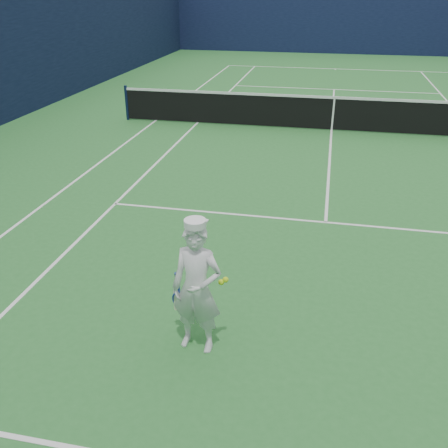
# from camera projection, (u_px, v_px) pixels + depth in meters

# --- Properties ---
(ground) EXTENTS (80.00, 80.00, 0.00)m
(ground) POSITION_uv_depth(u_px,v_px,m) (331.00, 131.00, 14.76)
(ground) COLOR #2A6E2E
(ground) RESTS_ON ground
(court_markings) EXTENTS (11.03, 23.83, 0.01)m
(court_markings) POSITION_uv_depth(u_px,v_px,m) (331.00, 131.00, 14.76)
(court_markings) COLOR white
(court_markings) RESTS_ON ground
(windscreen_fence) EXTENTS (20.12, 36.12, 4.00)m
(windscreen_fence) POSITION_uv_depth(u_px,v_px,m) (338.00, 60.00, 13.88)
(windscreen_fence) COLOR #0E1535
(windscreen_fence) RESTS_ON ground
(tennis_net) EXTENTS (12.88, 0.09, 1.07)m
(tennis_net) POSITION_uv_depth(u_px,v_px,m) (333.00, 112.00, 14.51)
(tennis_net) COLOR #141E4C
(tennis_net) RESTS_ON ground
(tennis_player) EXTENTS (0.76, 0.52, 1.69)m
(tennis_player) POSITION_uv_depth(u_px,v_px,m) (197.00, 288.00, 5.69)
(tennis_player) COLOR white
(tennis_player) RESTS_ON ground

